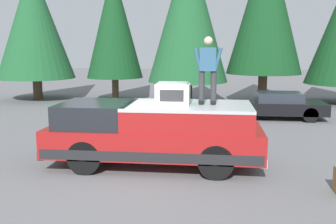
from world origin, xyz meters
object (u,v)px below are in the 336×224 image
person_on_truck_bed (208,68)px  parked_car_black (277,105)px  pickup_truck (155,133)px  compressor_unit (173,93)px

person_on_truck_bed → parked_car_black: size_ratio=0.41×
pickup_truck → compressor_unit: (-0.08, -0.49, 1.05)m
person_on_truck_bed → parked_car_black: bearing=-22.3°
parked_car_black → person_on_truck_bed: bearing=157.7°
pickup_truck → compressor_unit: compressor_unit is taller
compressor_unit → person_on_truck_bed: 1.07m
pickup_truck → person_on_truck_bed: bearing=-87.1°
pickup_truck → person_on_truck_bed: size_ratio=3.28×
person_on_truck_bed → compressor_unit: bearing=99.8°
compressor_unit → parked_car_black: (7.26, -3.77, -1.35)m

